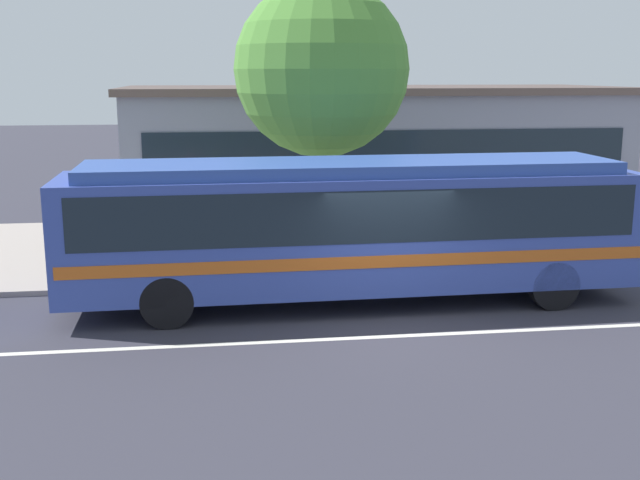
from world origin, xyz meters
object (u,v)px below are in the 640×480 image
object	(u,v)px
pedestrian_waiting_near_sign	(278,234)
bus_stop_sign	(529,200)
transit_bus	(352,221)
pedestrian_standing_by_tree	(179,232)
street_tree_near_stop	(322,70)
pedestrian_walking_along_curb	(224,235)

from	to	relation	value
pedestrian_waiting_near_sign	bus_stop_sign	xyz separation A→B (m)	(5.97, -0.08, 0.66)
transit_bus	pedestrian_waiting_near_sign	world-z (taller)	transit_bus
pedestrian_standing_by_tree	street_tree_near_stop	world-z (taller)	street_tree_near_stop
transit_bus	street_tree_near_stop	bearing A→B (deg)	91.22
street_tree_near_stop	transit_bus	bearing A→B (deg)	-88.78
transit_bus	pedestrian_waiting_near_sign	bearing A→B (deg)	122.63
pedestrian_walking_along_curb	street_tree_near_stop	world-z (taller)	street_tree_near_stop
pedestrian_walking_along_curb	street_tree_near_stop	size ratio (longest dim) A/B	0.24
pedestrian_waiting_near_sign	bus_stop_sign	size ratio (longest dim) A/B	0.65
pedestrian_waiting_near_sign	bus_stop_sign	distance (m)	6.01
transit_bus	street_tree_near_stop	xyz separation A→B (m)	(-0.08, 3.91, 3.04)
street_tree_near_stop	bus_stop_sign	bearing A→B (deg)	-21.75
pedestrian_standing_by_tree	bus_stop_sign	xyz separation A→B (m)	(8.22, -0.34, 0.60)
pedestrian_waiting_near_sign	pedestrian_walking_along_curb	bearing A→B (deg)	178.96
pedestrian_waiting_near_sign	street_tree_near_stop	bearing A→B (deg)	54.72
pedestrian_walking_along_curb	pedestrian_standing_by_tree	distance (m)	1.04
pedestrian_standing_by_tree	bus_stop_sign	bearing A→B (deg)	-2.40
pedestrian_walking_along_curb	pedestrian_standing_by_tree	xyz separation A→B (m)	(-1.01, 0.24, 0.05)
pedestrian_standing_by_tree	bus_stop_sign	world-z (taller)	bus_stop_sign
street_tree_near_stop	pedestrian_standing_by_tree	bearing A→B (deg)	-156.46
transit_bus	pedestrian_waiting_near_sign	xyz separation A→B (m)	(-1.35, 2.12, -0.65)
pedestrian_waiting_near_sign	pedestrian_standing_by_tree	distance (m)	2.26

